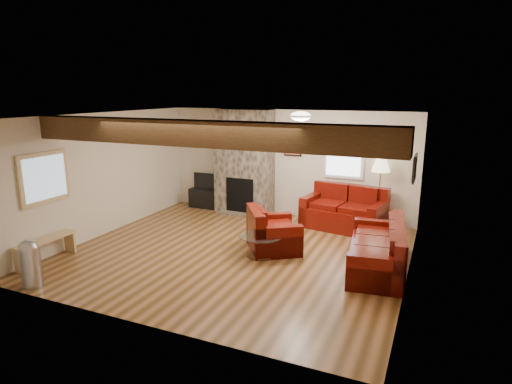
% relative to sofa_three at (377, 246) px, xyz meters
% --- Properties ---
extents(room, '(8.00, 8.00, 8.00)m').
position_rel_sofa_three_xyz_m(room, '(-2.48, -0.27, 0.86)').
color(room, '#543616').
rests_on(room, ground).
extents(floor, '(6.00, 6.00, 0.00)m').
position_rel_sofa_three_xyz_m(floor, '(-2.48, -0.27, -0.39)').
color(floor, '#543616').
rests_on(floor, ground).
extents(oak_beam, '(6.00, 0.36, 0.38)m').
position_rel_sofa_three_xyz_m(oak_beam, '(-2.48, -1.52, 1.92)').
color(oak_beam, '#321F0F').
rests_on(oak_beam, room).
extents(chimney_breast, '(1.40, 0.67, 2.50)m').
position_rel_sofa_three_xyz_m(chimney_breast, '(-3.48, 2.22, 0.83)').
color(chimney_breast, '#342E28').
rests_on(chimney_breast, floor).
extents(back_window, '(0.90, 0.08, 1.10)m').
position_rel_sofa_three_xyz_m(back_window, '(-1.13, 2.44, 1.16)').
color(back_window, silver).
rests_on(back_window, room).
extents(hatch_window, '(0.08, 1.00, 0.90)m').
position_rel_sofa_three_xyz_m(hatch_window, '(-5.44, -1.77, 1.06)').
color(hatch_window, tan).
rests_on(hatch_window, room).
extents(ceiling_dome, '(0.40, 0.40, 0.18)m').
position_rel_sofa_three_xyz_m(ceiling_dome, '(-1.58, 0.63, 2.05)').
color(ceiling_dome, '#F2E8CE').
rests_on(ceiling_dome, room).
extents(artwork_back, '(0.42, 0.06, 0.52)m').
position_rel_sofa_three_xyz_m(artwork_back, '(-2.33, 2.44, 1.31)').
color(artwork_back, black).
rests_on(artwork_back, room).
extents(artwork_right, '(0.06, 0.55, 0.42)m').
position_rel_sofa_three_xyz_m(artwork_right, '(0.48, 0.03, 1.36)').
color(artwork_right, black).
rests_on(artwork_right, room).
extents(sofa_three, '(1.10, 2.12, 0.78)m').
position_rel_sofa_three_xyz_m(sofa_three, '(0.00, 0.00, 0.00)').
color(sofa_three, '#410904').
rests_on(sofa_three, floor).
extents(loveseat, '(1.83, 1.24, 0.90)m').
position_rel_sofa_three_xyz_m(loveseat, '(-0.98, 1.96, 0.06)').
color(loveseat, '#410904').
rests_on(loveseat, floor).
extents(armchair_red, '(1.28, 1.31, 0.81)m').
position_rel_sofa_three_xyz_m(armchair_red, '(-1.89, 0.13, 0.01)').
color(armchair_red, '#410904').
rests_on(armchair_red, floor).
extents(coffee_table, '(0.80, 0.80, 0.42)m').
position_rel_sofa_three_xyz_m(coffee_table, '(-1.99, -0.25, -0.20)').
color(coffee_table, '#472A16').
rests_on(coffee_table, floor).
extents(tv_cabinet, '(0.97, 0.39, 0.49)m').
position_rel_sofa_three_xyz_m(tv_cabinet, '(-4.50, 2.26, -0.15)').
color(tv_cabinet, black).
rests_on(tv_cabinet, floor).
extents(television, '(0.73, 0.10, 0.42)m').
position_rel_sofa_three_xyz_m(television, '(-4.50, 2.26, 0.31)').
color(television, black).
rests_on(television, tv_cabinet).
extents(floor_lamp, '(0.39, 0.39, 1.53)m').
position_rel_sofa_three_xyz_m(floor_lamp, '(-0.29, 2.24, 0.92)').
color(floor_lamp, '#AC8347').
rests_on(floor_lamp, floor).
extents(pine_bench, '(0.26, 1.14, 0.43)m').
position_rel_sofa_three_xyz_m(pine_bench, '(-5.31, -2.01, -0.18)').
color(pine_bench, tan).
rests_on(pine_bench, floor).
extents(pedal_bin, '(0.33, 0.33, 0.75)m').
position_rel_sofa_three_xyz_m(pedal_bin, '(-4.72, -2.79, -0.02)').
color(pedal_bin, '#A09FA4').
rests_on(pedal_bin, floor).
extents(coal_bucket, '(0.36, 0.36, 0.34)m').
position_rel_sofa_three_xyz_m(coal_bucket, '(-3.03, 1.87, -0.22)').
color(coal_bucket, gray).
rests_on(coal_bucket, floor).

